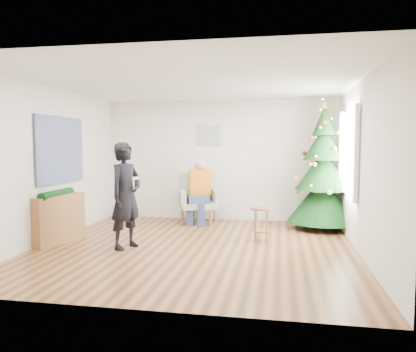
% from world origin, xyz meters
% --- Properties ---
extents(floor, '(5.00, 5.00, 0.00)m').
position_xyz_m(floor, '(0.00, 0.00, 0.00)').
color(floor, brown).
rests_on(floor, ground).
extents(ceiling, '(5.00, 5.00, 0.00)m').
position_xyz_m(ceiling, '(0.00, 0.00, 2.60)').
color(ceiling, white).
rests_on(ceiling, wall_back).
extents(wall_back, '(5.00, 0.00, 5.00)m').
position_xyz_m(wall_back, '(0.00, 2.50, 1.30)').
color(wall_back, silver).
rests_on(wall_back, floor).
extents(wall_front, '(5.00, 0.00, 5.00)m').
position_xyz_m(wall_front, '(0.00, -2.50, 1.30)').
color(wall_front, silver).
rests_on(wall_front, floor).
extents(wall_left, '(0.00, 5.00, 5.00)m').
position_xyz_m(wall_left, '(-2.50, 0.00, 1.30)').
color(wall_left, silver).
rests_on(wall_left, floor).
extents(wall_right, '(0.00, 5.00, 5.00)m').
position_xyz_m(wall_right, '(2.50, 0.00, 1.30)').
color(wall_right, silver).
rests_on(wall_right, floor).
extents(window_panel, '(0.04, 1.30, 1.40)m').
position_xyz_m(window_panel, '(2.47, 1.00, 1.50)').
color(window_panel, white).
rests_on(window_panel, wall_right).
extents(curtains, '(0.05, 1.75, 1.50)m').
position_xyz_m(curtains, '(2.44, 1.00, 1.50)').
color(curtains, white).
rests_on(curtains, wall_right).
extents(christmas_tree, '(1.37, 1.37, 2.47)m').
position_xyz_m(christmas_tree, '(2.15, 1.90, 1.11)').
color(christmas_tree, '#3F2816').
rests_on(christmas_tree, floor).
extents(stool, '(0.39, 0.39, 0.58)m').
position_xyz_m(stool, '(1.02, 0.63, 0.30)').
color(stool, brown).
rests_on(stool, floor).
extents(laptop, '(0.33, 0.23, 0.03)m').
position_xyz_m(laptop, '(1.02, 0.63, 0.60)').
color(laptop, silver).
rests_on(laptop, stool).
extents(armchair, '(0.94, 0.92, 1.02)m').
position_xyz_m(armchair, '(-0.37, 2.06, 0.38)').
color(armchair, gray).
rests_on(armchair, floor).
extents(seated_person, '(0.54, 0.70, 1.34)m').
position_xyz_m(seated_person, '(-0.34, 2.01, 0.69)').
color(seated_person, navy).
rests_on(seated_person, armchair).
extents(standing_man, '(0.60, 0.72, 1.68)m').
position_xyz_m(standing_man, '(-1.07, -0.22, 0.84)').
color(standing_man, black).
rests_on(standing_man, floor).
extents(game_controller, '(0.08, 0.13, 0.04)m').
position_xyz_m(game_controller, '(-0.89, -0.25, 1.12)').
color(game_controller, white).
rests_on(game_controller, standing_man).
extents(console, '(0.55, 1.04, 0.80)m').
position_xyz_m(console, '(-2.33, -0.10, 0.40)').
color(console, brown).
rests_on(console, floor).
extents(garland, '(0.14, 0.90, 0.14)m').
position_xyz_m(garland, '(-2.33, -0.10, 0.82)').
color(garland, black).
rests_on(garland, console).
extents(tapestry, '(0.03, 1.50, 1.15)m').
position_xyz_m(tapestry, '(-2.46, 0.30, 1.55)').
color(tapestry, black).
rests_on(tapestry, wall_left).
extents(framed_picture, '(0.52, 0.05, 0.42)m').
position_xyz_m(framed_picture, '(-0.20, 2.46, 1.85)').
color(framed_picture, tan).
rests_on(framed_picture, wall_back).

